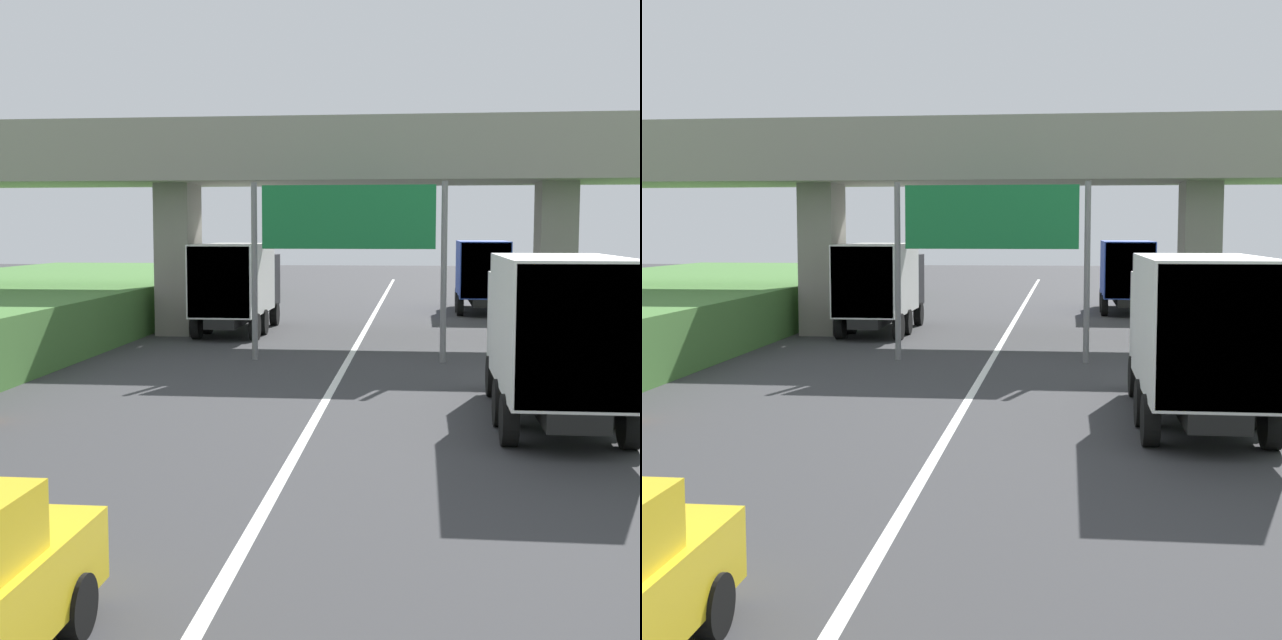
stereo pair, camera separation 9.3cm
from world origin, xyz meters
TOP-DOWN VIEW (x-y plane):
  - lane_centre_stripe at (0.00, 25.54)m, footprint 0.20×91.07m
  - overpass_bridge at (0.00, 31.92)m, footprint 40.00×4.80m
  - overhead_highway_sign at (0.00, 25.19)m, footprint 5.88×0.18m
  - truck_black at (-4.83, 32.39)m, footprint 2.44×7.30m
  - truck_white at (4.88, 16.94)m, footprint 2.44×7.30m
  - truck_blue at (5.06, 42.60)m, footprint 2.44×7.30m

SIDE VIEW (x-z plane):
  - lane_centre_stripe at x=0.00m, z-range 0.00..0.01m
  - truck_black at x=-4.83m, z-range 0.21..3.65m
  - truck_white at x=4.88m, z-range 0.21..3.65m
  - truck_blue at x=5.06m, z-range 0.21..3.65m
  - overhead_highway_sign at x=0.00m, z-range 1.29..6.68m
  - overpass_bridge at x=0.00m, z-range 2.02..9.91m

